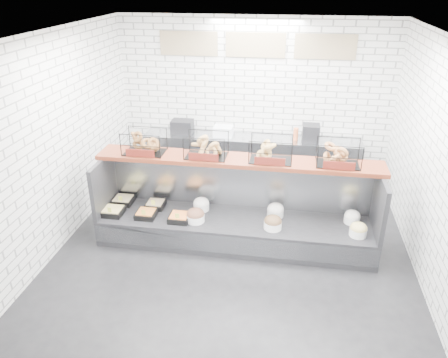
# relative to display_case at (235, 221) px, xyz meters

# --- Properties ---
(ground) EXTENTS (5.50, 5.50, 0.00)m
(ground) POSITION_rel_display_case_xyz_m (0.01, -0.34, -0.33)
(ground) COLOR black
(ground) RESTS_ON ground
(room_shell) EXTENTS (5.02, 5.51, 3.01)m
(room_shell) POSITION_rel_display_case_xyz_m (0.01, 0.26, 1.73)
(room_shell) COLOR white
(room_shell) RESTS_ON ground
(display_case) EXTENTS (4.00, 0.90, 1.20)m
(display_case) POSITION_rel_display_case_xyz_m (0.00, 0.00, 0.00)
(display_case) COLOR black
(display_case) RESTS_ON ground
(bagel_shelf) EXTENTS (4.10, 0.50, 0.40)m
(bagel_shelf) POSITION_rel_display_case_xyz_m (0.01, 0.17, 1.05)
(bagel_shelf) COLOR #501D11
(bagel_shelf) RESTS_ON display_case
(prep_counter) EXTENTS (4.00, 0.60, 1.20)m
(prep_counter) POSITION_rel_display_case_xyz_m (0.00, 2.09, 0.14)
(prep_counter) COLOR #93969B
(prep_counter) RESTS_ON ground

